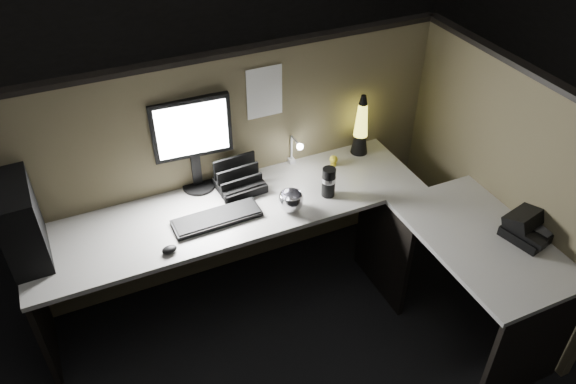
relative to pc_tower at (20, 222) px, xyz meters
name	(u,v)px	position (x,y,z in m)	size (l,w,h in m)	color
floor	(298,358)	(1.22, -0.67, -0.94)	(6.00, 6.00, 0.00)	black
room_shell	(302,114)	(1.22, -0.67, 0.68)	(6.00, 6.00, 6.00)	silver
partition_back	(236,169)	(1.22, 0.26, -0.19)	(2.66, 0.06, 1.50)	brown
partition_right	(495,189)	(2.55, -0.57, -0.19)	(0.06, 1.66, 1.50)	brown
desk	(309,249)	(1.40, -0.42, -0.36)	(2.60, 1.60, 0.73)	#A6A39D
pc_tower	(20,222)	(0.00, 0.00, 0.00)	(0.18, 0.41, 0.43)	black
monitor	(192,136)	(0.96, 0.21, 0.14)	(0.46, 0.19, 0.58)	black
keyboard	(217,218)	(0.96, -0.14, -0.20)	(0.49, 0.16, 0.02)	black
mouse	(169,250)	(0.66, -0.28, -0.20)	(0.08, 0.06, 0.03)	black
clip_lamp	(296,151)	(1.58, 0.15, -0.09)	(0.04, 0.16, 0.21)	silver
organizer	(239,181)	(1.18, 0.09, -0.17)	(0.28, 0.25, 0.20)	black
lava_lamp	(361,129)	(2.03, 0.13, -0.04)	(0.11, 0.11, 0.41)	black
travel_mug	(329,182)	(1.63, -0.19, -0.12)	(0.08, 0.08, 0.19)	black
steel_mug	(291,202)	(1.38, -0.22, -0.16)	(0.14, 0.14, 0.11)	#BABAC1
figurine	(334,159)	(1.81, 0.07, -0.17)	(0.05, 0.05, 0.05)	yellow
pinned_paper	(265,92)	(1.41, 0.22, 0.31)	(0.22, 0.00, 0.31)	white
desk_phone	(529,226)	(2.45, -0.94, -0.16)	(0.30, 0.30, 0.15)	black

